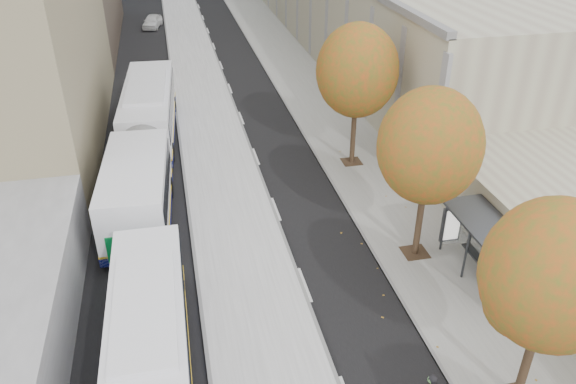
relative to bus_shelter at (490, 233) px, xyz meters
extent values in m
cube|color=#A3A3A3|center=(-9.56, 24.04, -2.11)|extent=(4.25, 150.00, 0.15)
cube|color=gray|center=(-1.56, 24.04, -2.15)|extent=(4.75, 150.00, 0.08)
cube|color=#383A3F|center=(-0.19, 0.04, 0.37)|extent=(1.90, 4.40, 0.10)
cylinder|color=#383A3F|center=(-0.89, -1.96, -0.91)|extent=(0.10, 0.10, 2.40)
cube|color=silver|center=(0.53, 0.04, -0.86)|extent=(0.04, 4.00, 2.10)
cylinder|color=#302614|center=(-2.09, -5.96, -0.56)|extent=(0.28, 0.28, 3.11)
sphere|color=#39601A|center=(-2.09, -5.96, 2.86)|extent=(4.00, 4.00, 4.00)
cylinder|color=#302614|center=(-2.09, 2.04, -0.49)|extent=(0.28, 0.28, 3.24)
sphere|color=#39601A|center=(-2.09, 2.04, 3.08)|extent=(4.20, 4.20, 4.20)
cylinder|color=#302614|center=(-2.09, 11.04, -0.42)|extent=(0.28, 0.28, 3.38)
sphere|color=#39601A|center=(-2.09, 11.04, 3.29)|extent=(4.40, 4.40, 4.40)
cube|color=white|center=(-13.52, 13.05, -0.58)|extent=(3.94, 19.48, 3.22)
cube|color=black|center=(-13.52, 13.05, 0.01)|extent=(3.96, 18.71, 1.12)
cube|color=#07612A|center=(-13.52, 3.40, -0.95)|extent=(2.04, 0.18, 1.25)
sphere|color=#5A984A|center=(-5.30, -6.09, -0.36)|extent=(0.25, 0.25, 0.25)
imported|color=silver|center=(-12.91, 45.58, -1.53)|extent=(2.38, 4.11, 1.32)
camera|label=1|loc=(-11.88, -16.33, 12.65)|focal=35.00mm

